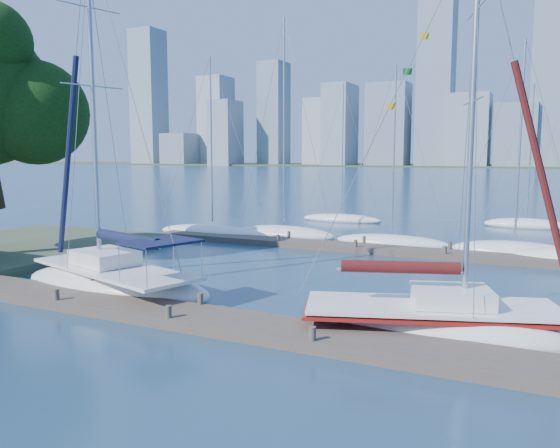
% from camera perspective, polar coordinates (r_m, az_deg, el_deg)
% --- Properties ---
extents(ground, '(700.00, 700.00, 0.00)m').
position_cam_1_polar(ground, '(18.94, -9.84, -10.07)').
color(ground, navy).
rests_on(ground, ground).
extents(near_dock, '(26.00, 2.00, 0.40)m').
position_cam_1_polar(near_dock, '(18.88, -9.85, -9.49)').
color(near_dock, '#4A3F36').
rests_on(near_dock, ground).
extents(far_dock, '(30.00, 1.80, 0.36)m').
position_cam_1_polar(far_dock, '(32.29, 10.03, -2.62)').
color(far_dock, '#4A3F36').
rests_on(far_dock, ground).
extents(far_shore, '(800.00, 100.00, 1.50)m').
position_cam_1_polar(far_shore, '(334.85, 24.26, 5.49)').
color(far_shore, '#38472D').
rests_on(far_shore, ground).
extents(sailboat_navy, '(9.64, 5.45, 15.01)m').
position_cam_1_polar(sailboat_navy, '(23.27, -17.01, -4.20)').
color(sailboat_navy, white).
rests_on(sailboat_navy, ground).
extents(sailboat_maroon, '(8.75, 5.28, 12.81)m').
position_cam_1_polar(sailboat_maroon, '(17.74, 15.63, -8.08)').
color(sailboat_maroon, white).
rests_on(sailboat_maroon, ground).
extents(bg_boat_0, '(8.71, 2.26, 12.67)m').
position_cam_1_polar(bg_boat_0, '(38.71, -7.05, -0.85)').
color(bg_boat_0, white).
rests_on(bg_boat_0, ground).
extents(bg_boat_1, '(7.85, 3.78, 15.04)m').
position_cam_1_polar(bg_boat_1, '(37.70, 0.41, -0.94)').
color(bg_boat_1, white).
rests_on(bg_boat_1, ground).
extents(bg_boat_2, '(7.54, 4.00, 11.35)m').
position_cam_1_polar(bg_boat_2, '(34.97, 11.60, -1.83)').
color(bg_boat_2, white).
rests_on(bg_boat_2, ground).
extents(bg_boat_3, '(7.20, 4.06, 12.27)m').
position_cam_1_polar(bg_boat_3, '(33.60, 23.27, -2.55)').
color(bg_boat_3, white).
rests_on(bg_boat_3, ground).
extents(bg_boat_6, '(7.26, 3.30, 11.95)m').
position_cam_1_polar(bg_boat_6, '(47.28, 6.45, 0.55)').
color(bg_boat_6, white).
rests_on(bg_boat_6, ground).
extents(bg_boat_7, '(6.62, 3.19, 11.48)m').
position_cam_1_polar(bg_boat_7, '(47.13, 24.35, -0.03)').
color(bg_boat_7, white).
rests_on(bg_boat_7, ground).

